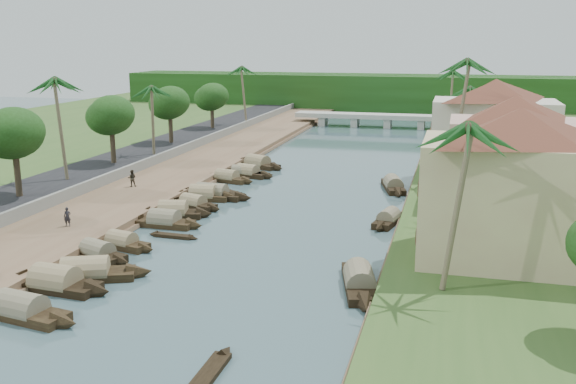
% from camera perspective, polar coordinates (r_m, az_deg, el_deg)
% --- Properties ---
extents(ground, '(220.00, 220.00, 0.00)m').
position_cam_1_polar(ground, '(50.14, -3.43, -4.74)').
color(ground, '#3E585E').
rests_on(ground, ground).
extents(left_bank, '(10.00, 180.00, 0.80)m').
position_cam_1_polar(left_bank, '(73.81, -10.45, 1.29)').
color(left_bank, brown).
rests_on(left_bank, ground).
extents(right_bank, '(16.00, 180.00, 1.20)m').
position_cam_1_polar(right_bank, '(67.06, 17.77, -0.17)').
color(right_bank, '#315120').
rests_on(right_bank, ground).
extents(road, '(8.00, 180.00, 1.40)m').
position_cam_1_polar(road, '(77.70, -16.15, 1.81)').
color(road, black).
rests_on(road, ground).
extents(retaining_wall, '(0.40, 180.00, 1.10)m').
position_cam_1_polar(retaining_wall, '(75.48, -13.37, 2.15)').
color(retaining_wall, slate).
rests_on(retaining_wall, left_bank).
extents(treeline, '(120.00, 14.00, 8.00)m').
position_cam_1_polar(treeline, '(146.48, 8.91, 8.68)').
color(treeline, '#18380F').
rests_on(treeline, ground).
extents(bridge, '(28.00, 4.00, 2.40)m').
position_cam_1_polar(bridge, '(119.01, 7.44, 6.58)').
color(bridge, '#9FA096').
rests_on(bridge, ground).
extents(building_near, '(14.85, 14.85, 10.20)m').
position_cam_1_polar(building_near, '(44.39, 19.57, 0.65)').
color(building_near, '#C0B680').
rests_on(building_near, right_bank).
extents(building_mid, '(14.11, 14.11, 9.70)m').
position_cam_1_polar(building_mid, '(60.20, 19.35, 3.60)').
color(building_mid, tan).
rests_on(building_mid, right_bank).
extents(building_far, '(15.59, 15.59, 10.20)m').
position_cam_1_polar(building_far, '(73.93, 17.80, 5.60)').
color(building_far, beige).
rests_on(building_far, right_bank).
extents(building_distant, '(12.62, 12.62, 9.20)m').
position_cam_1_polar(building_distant, '(93.88, 17.83, 6.81)').
color(building_distant, '#C0B680').
rests_on(building_distant, right_bank).
extents(sampan_0, '(8.61, 3.04, 2.22)m').
position_cam_1_polar(sampan_0, '(40.48, -22.68, -9.70)').
color(sampan_0, black).
rests_on(sampan_0, ground).
extents(sampan_1, '(8.40, 2.54, 2.43)m').
position_cam_1_polar(sampan_1, '(43.95, -19.97, -7.63)').
color(sampan_1, black).
rests_on(sampan_1, ground).
extents(sampan_2, '(8.92, 5.14, 2.34)m').
position_cam_1_polar(sampan_2, '(45.06, -17.54, -6.93)').
color(sampan_2, black).
rests_on(sampan_2, ground).
extents(sampan_3, '(6.95, 3.81, 1.91)m').
position_cam_1_polar(sampan_3, '(49.04, -16.57, -5.21)').
color(sampan_3, black).
rests_on(sampan_3, ground).
extents(sampan_4, '(6.45, 2.85, 1.85)m').
position_cam_1_polar(sampan_4, '(50.92, -14.54, -4.40)').
color(sampan_4, black).
rests_on(sampan_4, ground).
extents(sampan_5, '(7.47, 3.41, 2.31)m').
position_cam_1_polar(sampan_5, '(58.61, -10.17, -1.82)').
color(sampan_5, black).
rests_on(sampan_5, ground).
extents(sampan_6, '(7.27, 2.03, 2.17)m').
position_cam_1_polar(sampan_6, '(55.89, -10.94, -2.61)').
color(sampan_6, black).
rests_on(sampan_6, ground).
extents(sampan_7, '(6.82, 3.52, 1.85)m').
position_cam_1_polar(sampan_7, '(61.55, -8.42, -1.04)').
color(sampan_7, black).
rests_on(sampan_7, ground).
extents(sampan_8, '(7.46, 2.47, 2.27)m').
position_cam_1_polar(sampan_8, '(64.55, -7.55, -0.32)').
color(sampan_8, black).
rests_on(sampan_8, ground).
extents(sampan_9, '(9.07, 2.42, 2.26)m').
position_cam_1_polar(sampan_9, '(65.08, -6.79, -0.19)').
color(sampan_9, black).
rests_on(sampan_9, ground).
extents(sampan_10, '(7.25, 3.04, 1.99)m').
position_cam_1_polar(sampan_10, '(72.47, -5.46, 1.24)').
color(sampan_10, black).
rests_on(sampan_10, ground).
extents(sampan_11, '(7.43, 3.57, 2.11)m').
position_cam_1_polar(sampan_11, '(75.09, -3.63, 1.70)').
color(sampan_11, black).
rests_on(sampan_11, ground).
extents(sampan_12, '(7.52, 1.57, 1.84)m').
position_cam_1_polar(sampan_12, '(75.19, -4.01, 1.70)').
color(sampan_12, black).
rests_on(sampan_12, ground).
extents(sampan_13, '(8.43, 5.37, 2.32)m').
position_cam_1_polar(sampan_13, '(80.55, -2.72, 2.52)').
color(sampan_13, black).
rests_on(sampan_13, ground).
extents(sampan_14, '(3.83, 9.36, 2.23)m').
position_cam_1_polar(sampan_14, '(41.92, 6.37, -7.91)').
color(sampan_14, black).
rests_on(sampan_14, ground).
extents(sampan_15, '(2.72, 6.87, 1.86)m').
position_cam_1_polar(sampan_15, '(56.33, 8.92, -2.41)').
color(sampan_15, black).
rests_on(sampan_15, ground).
extents(sampan_16, '(3.73, 8.70, 2.11)m').
position_cam_1_polar(sampan_16, '(69.35, 9.34, 0.57)').
color(sampan_16, black).
rests_on(sampan_16, ground).
extents(canoe_0, '(0.96, 6.88, 0.91)m').
position_cam_1_polar(canoe_0, '(31.46, -7.43, -16.19)').
color(canoe_0, black).
rests_on(canoe_0, ground).
extents(canoe_1, '(4.50, 0.95, 0.72)m').
position_cam_1_polar(canoe_1, '(52.74, -10.16, -3.90)').
color(canoe_1, black).
rests_on(canoe_1, ground).
extents(canoe_2, '(5.26, 3.99, 0.84)m').
position_cam_1_polar(canoe_2, '(66.85, -5.08, -0.06)').
color(canoe_2, black).
rests_on(canoe_2, ground).
extents(palm_0, '(3.20, 3.20, 11.25)m').
position_cam_1_polar(palm_0, '(36.95, 14.68, 5.33)').
color(palm_0, '#73674D').
rests_on(palm_0, ground).
extents(palm_1, '(3.20, 3.20, 9.46)m').
position_cam_1_polar(palm_1, '(52.13, 15.80, 5.56)').
color(palm_1, '#73674D').
rests_on(palm_1, ground).
extents(palm_2, '(3.20, 3.20, 13.88)m').
position_cam_1_polar(palm_2, '(67.10, 15.01, 10.91)').
color(palm_2, '#73674D').
rests_on(palm_2, ground).
extents(palm_3, '(3.20, 3.20, 10.23)m').
position_cam_1_polar(palm_3, '(81.61, 15.59, 8.75)').
color(palm_3, '#73674D').
rests_on(palm_3, ground).
extents(palm_5, '(3.20, 3.20, 11.84)m').
position_cam_1_polar(palm_5, '(69.40, -19.74, 9.19)').
color(palm_5, '#73674D').
rests_on(palm_5, ground).
extents(palm_6, '(3.20, 3.20, 9.97)m').
position_cam_1_polar(palm_6, '(82.55, -12.08, 8.96)').
color(palm_6, '#73674D').
rests_on(palm_6, ground).
extents(palm_7, '(3.20, 3.20, 11.24)m').
position_cam_1_polar(palm_7, '(101.56, 14.39, 10.19)').
color(palm_7, '#73674D').
rests_on(palm_7, ground).
extents(palm_8, '(3.20, 3.20, 11.11)m').
position_cam_1_polar(palm_8, '(111.73, -3.88, 10.87)').
color(palm_8, '#73674D').
rests_on(palm_8, ground).
extents(tree_2, '(5.40, 5.40, 8.09)m').
position_cam_1_polar(tree_2, '(63.78, -23.21, 4.74)').
color(tree_2, '#4B3B2A').
rests_on(tree_2, ground).
extents(tree_3, '(5.25, 5.25, 7.75)m').
position_cam_1_polar(tree_3, '(78.02, -15.46, 6.52)').
color(tree_3, '#4B3B2A').
rests_on(tree_3, ground).
extents(tree_4, '(5.26, 5.26, 7.73)m').
position_cam_1_polar(tree_4, '(92.14, -10.47, 7.74)').
color(tree_4, '#4B3B2A').
rests_on(tree_4, ground).
extents(tree_5, '(5.10, 5.10, 7.14)m').
position_cam_1_polar(tree_5, '(106.90, -6.79, 8.34)').
color(tree_5, '#4B3B2A').
rests_on(tree_5, ground).
extents(tree_6, '(4.68, 4.68, 6.58)m').
position_cam_1_polar(tree_6, '(78.28, 21.31, 5.28)').
color(tree_6, '#4B3B2A').
rests_on(tree_6, ground).
extents(person_near, '(0.66, 0.52, 1.57)m').
position_cam_1_polar(person_near, '(55.01, -19.02, -2.10)').
color(person_near, '#232128').
rests_on(person_near, left_bank).
extents(person_far, '(1.04, 0.95, 1.75)m').
position_cam_1_polar(person_far, '(68.03, -13.70, 1.20)').
color(person_far, '#2B271E').
rests_on(person_far, left_bank).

